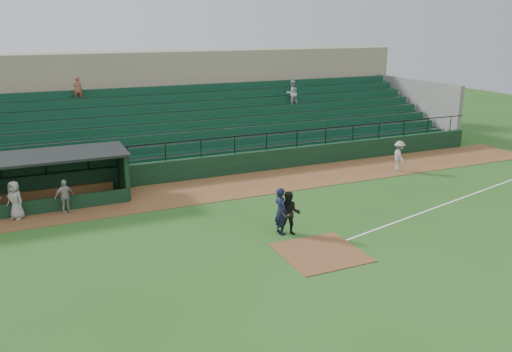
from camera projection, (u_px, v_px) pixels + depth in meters
name	position (u px, v px, depth m)	size (l,w,h in m)	color
ground	(308.00, 243.00, 20.24)	(90.00, 90.00, 0.00)	#24521A
warning_track	(233.00, 186.00, 27.24)	(40.00, 4.00, 0.03)	brown
home_plate_dirt	(321.00, 252.00, 19.36)	(3.00, 3.00, 0.03)	brown
foul_line	(442.00, 205.00, 24.41)	(18.00, 0.09, 0.01)	white
stadium_structure	(186.00, 118.00, 33.99)	(38.00, 13.08, 6.40)	black
dugout	(30.00, 176.00, 24.41)	(8.90, 3.20, 2.42)	black
batter_at_plate	(281.00, 211.00, 20.89)	(1.07, 0.76, 1.96)	black
umpire	(289.00, 214.00, 20.79)	(0.89, 0.69, 1.83)	black
runner	(399.00, 156.00, 29.85)	(1.15, 0.66, 1.77)	gray
dugout_player_a	(65.00, 196.00, 23.15)	(0.92, 0.38, 1.57)	#A9A39E
dugout_player_b	(15.00, 200.00, 22.44)	(0.84, 0.55, 1.73)	gray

